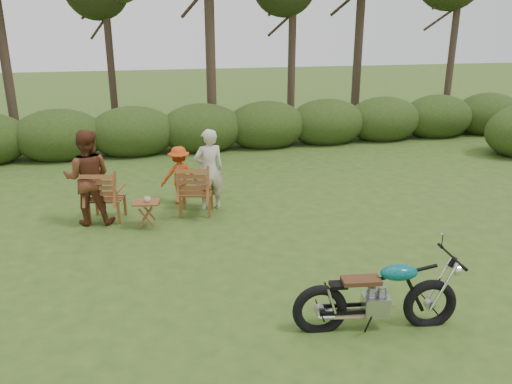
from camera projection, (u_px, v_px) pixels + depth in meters
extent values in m
plane|color=#2E4818|center=(307.00, 298.00, 6.80)|extent=(80.00, 80.00, 0.00)
cylinder|color=#36261D|center=(0.00, 24.00, 14.52)|extent=(0.28, 0.28, 7.20)
cylinder|color=#36261D|center=(109.00, 39.00, 16.40)|extent=(0.24, 0.24, 6.30)
cylinder|color=#36261D|center=(209.00, 16.00, 14.90)|extent=(0.30, 0.30, 7.65)
cylinder|color=#36261D|center=(292.00, 36.00, 16.82)|extent=(0.26, 0.26, 6.48)
cylinder|color=#36261D|center=(360.00, 15.00, 18.34)|extent=(0.32, 0.32, 7.92)
cylinder|color=#36261D|center=(455.00, 30.00, 17.10)|extent=(0.24, 0.24, 6.84)
ellipsoid|color=#1E3212|center=(59.00, 136.00, 13.89)|extent=(2.52, 1.68, 1.51)
ellipsoid|color=#1E3212|center=(133.00, 132.00, 14.37)|extent=(2.52, 1.68, 1.51)
ellipsoid|color=#1E3212|center=(202.00, 129.00, 14.86)|extent=(2.52, 1.68, 1.51)
ellipsoid|color=#1E3212|center=(266.00, 126.00, 15.35)|extent=(2.52, 1.68, 1.51)
ellipsoid|color=#1E3212|center=(327.00, 123.00, 15.84)|extent=(2.52, 1.68, 1.51)
ellipsoid|color=#1E3212|center=(383.00, 120.00, 16.32)|extent=(2.52, 1.68, 1.51)
ellipsoid|color=#1E3212|center=(437.00, 117.00, 16.81)|extent=(2.52, 1.68, 1.51)
ellipsoid|color=#1E3212|center=(488.00, 115.00, 17.30)|extent=(2.52, 1.68, 1.51)
imported|color=beige|center=(147.00, 199.00, 9.02)|extent=(0.12, 0.12, 0.09)
imported|color=beige|center=(210.00, 209.00, 10.13)|extent=(0.64, 0.46, 1.65)
imported|color=#5B2D1A|center=(93.00, 223.00, 9.41)|extent=(0.94, 0.78, 1.78)
imported|color=#BF3D12|center=(181.00, 203.00, 10.49)|extent=(0.83, 0.54, 1.21)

